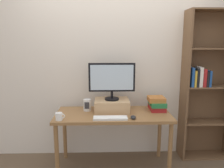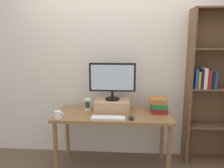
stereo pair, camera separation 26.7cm
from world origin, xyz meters
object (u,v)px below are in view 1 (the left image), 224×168
Objects in this scene: desk_speaker at (87,105)px; keyboard at (110,118)px; bookshelf_unit at (207,85)px; riser_box at (112,105)px; computer_monitor at (112,79)px; coffee_mug at (59,116)px; book_stack at (157,104)px; desk at (113,120)px; computer_mouse at (133,117)px.

keyboard is at bearing -48.22° from desk_speaker.
riser_box is at bearing -172.38° from bookshelf_unit.
computer_monitor reaches higher than desk_speaker.
riser_box is 1.11× the size of keyboard.
book_stack is at bearing 15.74° from coffee_mug.
computer_monitor is at bearing 27.94° from coffee_mug.
riser_box is 4.06× the size of coffee_mug.
desk is at bearing -82.69° from riser_box.
computer_mouse reaches higher than keyboard.
computer_monitor reaches higher than keyboard.
keyboard is 0.69m from book_stack.
keyboard is at bearing -95.03° from riser_box.
bookshelf_unit reaches higher than riser_box.
desk_speaker is (0.29, 0.34, 0.03)m from coffee_mug.
book_stack reaches higher than computer_mouse.
book_stack is at bearing 42.31° from computer_mouse.
book_stack is (0.34, 0.31, 0.07)m from computer_mouse.
coffee_mug is at bearing -178.28° from keyboard.
computer_monitor reaches higher than desk.
book_stack reaches higher than desk_speaker.
desk is 0.67m from coffee_mug.
computer_monitor is 1.47× the size of keyboard.
riser_box is (-0.01, 0.10, 0.16)m from desk.
book_stack is at bearing 1.17° from riser_box.
bookshelf_unit reaches higher than keyboard.
keyboard is at bearing -100.90° from desk.
computer_mouse is 0.38× the size of book_stack.
riser_box is 0.32m from desk_speaker.
desk is at bearing 137.82° from computer_mouse.
desk is at bearing -82.58° from computer_monitor.
riser_box is 4.17× the size of computer_mouse.
desk_speaker is (-0.32, 0.02, 0.00)m from riser_box.
bookshelf_unit reaches higher than desk.
coffee_mug is (-0.62, -0.22, 0.13)m from desk.
bookshelf_unit is at bearing 24.13° from computer_mouse.
computer_monitor is (-1.30, -0.18, 0.12)m from bookshelf_unit.
book_stack is 1.86× the size of desk_speaker.
riser_box reaches higher than keyboard.
riser_box is (-1.30, -0.17, -0.22)m from bookshelf_unit.
keyboard is at bearing -160.14° from bookshelf_unit.
computer_monitor is 0.78m from coffee_mug.
computer_mouse is 0.97× the size of coffee_mug.
computer_mouse is (0.24, -0.30, -0.39)m from computer_monitor.
desk is 0.71× the size of bookshelf_unit.
bookshelf_unit reaches higher than coffee_mug.
riser_box is 0.34m from computer_monitor.
desk_speaker is at bearing 160.28° from desk.
desk is 1.37m from bookshelf_unit.
desk is 0.32m from computer_mouse.
bookshelf_unit is at bearing 7.62° from riser_box.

